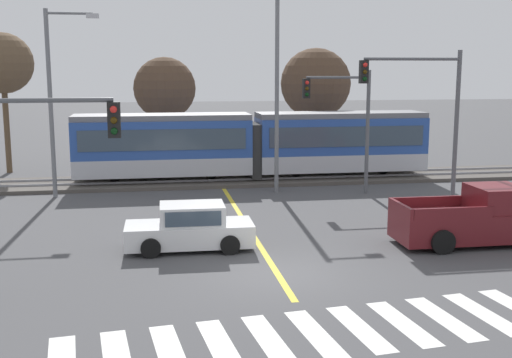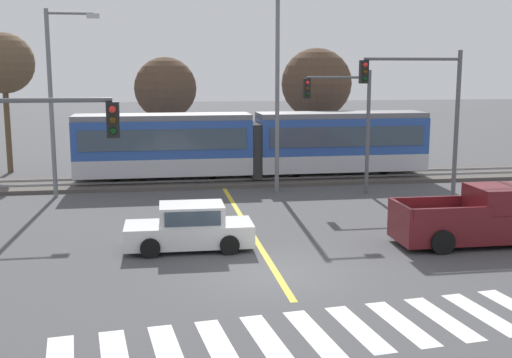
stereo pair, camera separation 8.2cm
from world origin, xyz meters
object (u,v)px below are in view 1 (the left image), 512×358
object	(u,v)px
pickup_truck	(477,220)
bare_tree_east	(316,84)
light_rail_tram	(253,143)
street_lamp_centre	(280,81)
traffic_light_mid_right	(426,106)
bare_tree_far_west	(3,64)
sedan_crossing	(190,228)
traffic_light_near_left	(26,159)
traffic_light_far_right	(346,113)
bare_tree_west	(165,89)
street_lamp_west	(55,92)

from	to	relation	value
pickup_truck	bare_tree_east	world-z (taller)	bare_tree_east
light_rail_tram	street_lamp_centre	bearing A→B (deg)	-76.63
traffic_light_mid_right	bare_tree_far_west	world-z (taller)	bare_tree_far_west
pickup_truck	street_lamp_centre	bearing A→B (deg)	114.92
bare_tree_far_west	traffic_light_mid_right	bearing A→B (deg)	-36.17
sedan_crossing	traffic_light_near_left	xyz separation A→B (m)	(-4.28, -4.18, 2.99)
pickup_truck	traffic_light_near_left	bearing A→B (deg)	-166.95
traffic_light_far_right	bare_tree_west	distance (m)	13.00
traffic_light_near_left	bare_tree_far_west	bearing A→B (deg)	102.87
sedan_crossing	street_lamp_west	xyz separation A→B (m)	(-5.42, 9.82, 4.19)
bare_tree_far_west	bare_tree_east	bearing A→B (deg)	1.12
bare_tree_east	street_lamp_centre	bearing A→B (deg)	-114.79
street_lamp_centre	bare_tree_far_west	size ratio (longest dim) A/B	1.20
traffic_light_far_right	bare_tree_west	world-z (taller)	bare_tree_west
traffic_light_near_left	bare_tree_west	bearing A→B (deg)	79.93
pickup_truck	bare_tree_east	xyz separation A→B (m)	(-0.78, 18.93, 4.16)
street_lamp_centre	bare_tree_west	xyz separation A→B (m)	(-5.20, 9.03, -0.59)
light_rail_tram	bare_tree_far_west	xyz separation A→B (m)	(-13.43, 5.07, 4.13)
pickup_truck	street_lamp_west	distance (m)	19.00
street_lamp_centre	bare_tree_east	xyz separation A→B (m)	(3.99, 8.65, -0.32)
traffic_light_mid_right	street_lamp_west	xyz separation A→B (m)	(-15.18, 6.08, 0.45)
traffic_light_near_left	bare_tree_far_west	size ratio (longest dim) A/B	0.70
traffic_light_mid_right	street_lamp_centre	world-z (taller)	street_lamp_centre
pickup_truck	traffic_light_far_right	size ratio (longest dim) A/B	0.92
sedan_crossing	bare_tree_far_west	xyz separation A→B (m)	(-9.27, 17.64, 5.48)
light_rail_tram	sedan_crossing	bearing A→B (deg)	-108.34
sedan_crossing	traffic_light_near_left	bearing A→B (deg)	-135.68
bare_tree_west	bare_tree_east	bearing A→B (deg)	-2.39
sedan_crossing	bare_tree_far_west	bearing A→B (deg)	117.71
bare_tree_far_west	bare_tree_west	size ratio (longest dim) A/B	1.20
light_rail_tram	sedan_crossing	world-z (taller)	light_rail_tram
traffic_light_near_left	street_lamp_centre	bearing A→B (deg)	55.75
traffic_light_far_right	street_lamp_west	world-z (taller)	street_lamp_west
light_rail_tram	sedan_crossing	xyz separation A→B (m)	(-4.17, -12.57, -1.35)
street_lamp_west	traffic_light_mid_right	bearing A→B (deg)	-21.83
traffic_light_mid_right	street_lamp_west	bearing A→B (deg)	158.17
traffic_light_mid_right	traffic_light_far_right	size ratio (longest dim) A/B	1.14
street_lamp_west	bare_tree_west	xyz separation A→B (m)	(5.15, 8.56, -0.15)
street_lamp_west	street_lamp_centre	distance (m)	10.37
sedan_crossing	traffic_light_far_right	bearing A→B (deg)	46.46
traffic_light_mid_right	pickup_truck	bearing A→B (deg)	-90.57
pickup_truck	traffic_light_mid_right	world-z (taller)	traffic_light_mid_right
pickup_truck	traffic_light_mid_right	bearing A→B (deg)	89.43
traffic_light_far_right	light_rail_tram	bearing A→B (deg)	130.57
traffic_light_near_left	street_lamp_west	world-z (taller)	street_lamp_west
sedan_crossing	bare_tree_east	bearing A→B (deg)	63.62
bare_tree_far_west	street_lamp_centre	bearing A→B (deg)	-30.29
pickup_truck	bare_tree_far_west	bearing A→B (deg)	135.61
light_rail_tram	pickup_truck	xyz separation A→B (m)	(5.54, -13.50, -1.21)
light_rail_tram	bare_tree_east	bearing A→B (deg)	48.76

